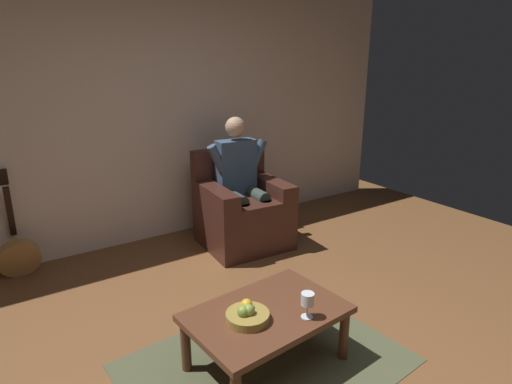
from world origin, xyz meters
name	(u,v)px	position (x,y,z in m)	size (l,w,h in m)	color
wall_back	(132,115)	(0.00, -2.70, 1.29)	(6.42, 0.06, 2.59)	beige
rug	(266,363)	(0.01, -0.39, 0.00)	(1.63, 1.22, 0.01)	#4B4E35
armchair	(242,212)	(-0.82, -2.02, 0.34)	(0.85, 0.83, 0.95)	#412119
person_seated	(241,178)	(-0.82, -2.03, 0.69)	(0.65, 0.56, 1.28)	#3B506B
coffee_table	(267,318)	(0.01, -0.39, 0.33)	(0.98, 0.69, 0.38)	#59311F
guitar	(18,254)	(1.16, -2.50, 0.21)	(0.34, 0.29, 0.94)	#AA7740
wine_glass_near	(308,301)	(-0.14, -0.20, 0.49)	(0.08, 0.08, 0.16)	silver
fruit_bowl	(247,315)	(0.16, -0.37, 0.42)	(0.25, 0.25, 0.11)	olive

